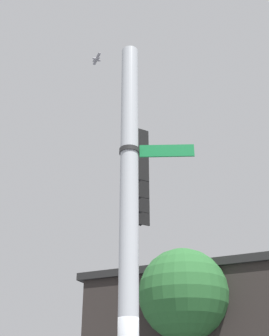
% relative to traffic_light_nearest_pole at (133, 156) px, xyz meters
% --- Properties ---
extents(signal_pole, '(0.30, 0.30, 7.34)m').
position_rel_traffic_light_nearest_pole_xyz_m(signal_pole, '(-0.99, -1.67, -2.44)').
color(signal_pole, '#ADB2B7').
rests_on(signal_pole, ground).
extents(mast_arm, '(3.16, 5.12, 0.17)m').
position_rel_traffic_light_nearest_pole_xyz_m(mast_arm, '(0.52, 0.85, 0.79)').
color(mast_arm, '#ADB2B7').
extents(traffic_light_nearest_pole, '(0.54, 0.49, 1.31)m').
position_rel_traffic_light_nearest_pole_xyz_m(traffic_light_nearest_pole, '(0.00, 0.00, 0.00)').
color(traffic_light_nearest_pole, black).
extents(traffic_light_mid_inner, '(0.54, 0.49, 1.31)m').
position_rel_traffic_light_nearest_pole_xyz_m(traffic_light_mid_inner, '(0.48, 0.80, 0.00)').
color(traffic_light_mid_inner, black).
extents(traffic_light_mid_outer, '(0.54, 0.49, 1.31)m').
position_rel_traffic_light_nearest_pole_xyz_m(traffic_light_mid_outer, '(0.95, 1.59, 0.00)').
color(traffic_light_mid_outer, black).
extents(traffic_light_arm_end, '(0.54, 0.49, 1.31)m').
position_rel_traffic_light_nearest_pole_xyz_m(traffic_light_arm_end, '(1.43, 2.39, 0.00)').
color(traffic_light_arm_end, black).
extents(street_name_sign, '(1.11, 0.74, 0.22)m').
position_rel_traffic_light_nearest_pole_xyz_m(street_name_sign, '(-0.77, -1.80, -0.93)').
color(street_name_sign, '#147238').
extents(bird_flying, '(0.28, 0.46, 0.16)m').
position_rel_traffic_light_nearest_pole_xyz_m(bird_flying, '(0.12, 2.56, 4.56)').
color(bird_flying, gray).
extents(tree_by_storefront, '(3.27, 3.27, 6.44)m').
position_rel_traffic_light_nearest_pole_xyz_m(tree_by_storefront, '(5.51, 6.28, -1.33)').
color(tree_by_storefront, '#4C3823').
rests_on(tree_by_storefront, ground).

